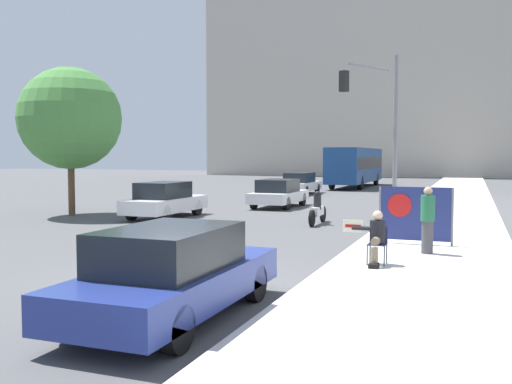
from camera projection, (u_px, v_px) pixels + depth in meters
The scene contains 14 objects.
ground_plane at pixel (186, 283), 11.33m from camera, with size 160.00×160.00×0.00m, color #4F4F51.
sidewalk_curb at pixel (447, 215), 23.78m from camera, with size 4.09×90.00×0.12m, color beige.
building_backdrop_far at pixel (414, 48), 71.62m from camera, with size 52.00×12.00×32.16m.
seated_protester at pixel (376, 236), 12.56m from camera, with size 0.96×0.77×1.20m.
jogger_on_sidewalk at pixel (428, 220), 14.01m from camera, with size 0.34×0.34×1.65m.
protest_banner at pixel (415, 214), 15.51m from camera, with size 1.97×0.06×1.56m.
traffic_light_pole at pixel (376, 112), 21.98m from camera, with size 2.48×2.25×6.14m.
parked_car_curbside at pixel (173, 273), 8.78m from camera, with size 1.80×4.53×1.45m.
car_on_road_nearest at pixel (165, 200), 23.18m from camera, with size 1.70×4.36×1.47m.
car_on_road_midblock at pixel (279, 193), 27.99m from camera, with size 1.85×4.30×1.38m.
car_on_road_distant at pixel (300, 183), 37.56m from camera, with size 1.76×4.70×1.43m.
city_bus_on_road at pixel (356, 165), 46.09m from camera, with size 2.48×11.77×3.14m.
motorcycle_on_road at pixel (318, 210), 21.05m from camera, with size 0.28×2.20×1.24m.
street_tree_near_curb at pixel (70, 119), 23.96m from camera, with size 4.28×4.28×6.25m.
Camera 1 is at (5.29, -9.96, 2.53)m, focal length 40.00 mm.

